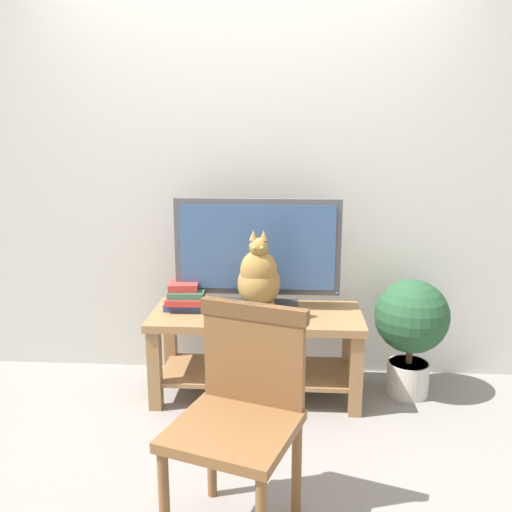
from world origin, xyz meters
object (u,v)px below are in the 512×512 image
Objects in this scene: media_box at (259,312)px; tv_stand at (257,338)px; wooden_chair at (242,404)px; tv at (257,251)px; cat at (259,278)px; potted_plant at (411,325)px; book_stack at (185,297)px.

tv_stand is at bearing 102.72° from media_box.
tv is at bearing 90.59° from wooden_chair.
tv_stand is at bearing 101.68° from cat.
tv_stand is at bearing 90.63° from wooden_chair.
tv_stand is 1.73× the size of potted_plant.
tv is at bearing 89.98° from tv_stand.
book_stack is at bearing 110.80° from wooden_chair.
tv is at bearing 6.56° from book_stack.
media_box is 1.86× the size of book_stack.
wooden_chair is (-0.01, -1.00, -0.22)m from cat.
cat is at bearing 89.59° from wooden_chair.
cat is (0.02, -0.09, 0.38)m from tv_stand.
book_stack is at bearing -178.73° from potted_plant.
tv is 0.98m from potted_plant.
wooden_chair reaches higher than potted_plant.
cat is 0.50× the size of wooden_chair.
book_stack is 1.31m from potted_plant.
tv is 0.35m from media_box.
book_stack is (-0.41, -0.05, -0.27)m from tv.
potted_plant is at bearing 4.09° from tv_stand.
wooden_chair is at bearing -90.34° from media_box.
wooden_chair is at bearing -90.41° from cat.
tv reaches higher than wooden_chair.
cat is (0.00, -0.01, 0.20)m from media_box.
tv is at bearing 96.26° from cat.
tv_stand is 0.50m from tv.
tv is 1.36× the size of potted_plant.
tv_stand is 1.27× the size of tv.
potted_plant is at bearing 9.39° from media_box.
tv reaches higher than book_stack.
tv reaches higher than cat.
wooden_chair reaches higher than media_box.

